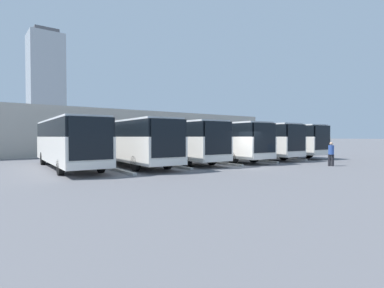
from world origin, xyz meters
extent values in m
plane|color=#5B5B60|center=(0.00, 0.00, 0.00)|extent=(600.00, 600.00, 0.00)
cube|color=silver|center=(-10.43, -5.81, 1.29)|extent=(3.26, 12.02, 1.69)
cube|color=black|center=(-10.43, -5.81, 2.65)|extent=(3.21, 11.84, 1.03)
cube|color=black|center=(-10.07, 0.14, 2.06)|extent=(2.23, 0.18, 2.22)
cube|color=silver|center=(-10.07, 0.14, 0.67)|extent=(2.41, 0.21, 0.40)
cube|color=silver|center=(-10.43, -5.81, 3.23)|extent=(3.13, 11.54, 0.12)
cylinder|color=black|center=(-11.32, -2.06, 0.49)|extent=(0.36, 0.99, 0.97)
cylinder|color=black|center=(-9.09, -2.20, 0.49)|extent=(0.36, 0.99, 0.97)
cylinder|color=black|center=(-11.77, -9.42, 0.49)|extent=(0.36, 0.99, 0.97)
cylinder|color=black|center=(-9.54, -9.56, 0.49)|extent=(0.36, 0.99, 0.97)
cube|color=#9E9E99|center=(-8.34, -4.03, 0.07)|extent=(0.70, 7.58, 0.15)
cube|color=silver|center=(-6.26, -5.70, 1.29)|extent=(3.26, 12.02, 1.69)
cube|color=black|center=(-6.26, -5.70, 2.65)|extent=(3.21, 11.84, 1.03)
cube|color=black|center=(-5.89, 0.25, 2.06)|extent=(2.23, 0.18, 2.22)
cube|color=silver|center=(-5.89, 0.25, 0.67)|extent=(2.41, 0.21, 0.40)
cube|color=silver|center=(-6.26, -5.70, 3.23)|extent=(3.13, 11.54, 0.12)
cylinder|color=black|center=(-7.15, -1.95, 0.49)|extent=(0.36, 0.99, 0.97)
cylinder|color=black|center=(-4.92, -2.09, 0.49)|extent=(0.36, 0.99, 0.97)
cylinder|color=black|center=(-7.60, -9.31, 0.49)|extent=(0.36, 0.99, 0.97)
cylinder|color=black|center=(-5.37, -9.45, 0.49)|extent=(0.36, 0.99, 0.97)
cube|color=#9E9E99|center=(-4.17, -3.92, 0.07)|extent=(0.70, 7.58, 0.15)
cube|color=silver|center=(-2.09, -5.57, 1.29)|extent=(3.26, 12.02, 1.69)
cube|color=black|center=(-2.09, -5.57, 2.65)|extent=(3.21, 11.84, 1.03)
cube|color=black|center=(-1.72, 0.38, 2.06)|extent=(2.23, 0.18, 2.22)
cube|color=silver|center=(-1.72, 0.38, 0.67)|extent=(2.41, 0.21, 0.40)
cube|color=silver|center=(-2.09, -5.57, 3.23)|extent=(3.13, 11.54, 0.12)
cylinder|color=black|center=(-2.97, -1.82, 0.49)|extent=(0.36, 0.99, 0.97)
cylinder|color=black|center=(-0.75, -1.96, 0.49)|extent=(0.36, 0.99, 0.97)
cylinder|color=black|center=(-3.43, -9.18, 0.49)|extent=(0.36, 0.99, 0.97)
cylinder|color=black|center=(-1.20, -9.32, 0.49)|extent=(0.36, 0.99, 0.97)
cube|color=#9E9E99|center=(0.00, -3.79, 0.07)|extent=(0.70, 7.58, 0.15)
cube|color=silver|center=(2.09, -6.02, 1.29)|extent=(3.26, 12.02, 1.69)
cube|color=black|center=(2.09, -6.02, 2.65)|extent=(3.21, 11.84, 1.03)
cube|color=black|center=(2.45, -0.08, 2.06)|extent=(2.23, 0.18, 2.22)
cube|color=silver|center=(2.45, -0.07, 0.67)|extent=(2.41, 0.21, 0.40)
cube|color=silver|center=(2.09, -6.02, 3.23)|extent=(3.13, 11.54, 0.12)
cylinder|color=black|center=(1.20, -2.28, 0.49)|extent=(0.36, 0.99, 0.97)
cylinder|color=black|center=(3.43, -2.41, 0.49)|extent=(0.36, 0.99, 0.97)
cylinder|color=black|center=(0.75, -9.63, 0.49)|extent=(0.36, 0.99, 0.97)
cylinder|color=black|center=(2.97, -9.77, 0.49)|extent=(0.36, 0.99, 0.97)
cube|color=#9E9E99|center=(4.17, -4.24, 0.07)|extent=(0.70, 7.58, 0.15)
cube|color=silver|center=(6.26, -5.62, 1.29)|extent=(3.26, 12.02, 1.69)
cube|color=black|center=(6.26, -5.62, 2.65)|extent=(3.21, 11.84, 1.03)
cube|color=black|center=(6.62, 0.33, 2.06)|extent=(2.23, 0.18, 2.22)
cube|color=silver|center=(6.62, 0.33, 0.67)|extent=(2.41, 0.21, 0.40)
cube|color=silver|center=(6.26, -5.62, 3.23)|extent=(3.13, 11.54, 0.12)
cylinder|color=black|center=(5.37, -1.87, 0.49)|extent=(0.36, 0.99, 0.97)
cylinder|color=black|center=(7.60, -2.01, 0.49)|extent=(0.36, 0.99, 0.97)
cylinder|color=black|center=(4.92, -9.23, 0.49)|extent=(0.36, 0.99, 0.97)
cylinder|color=black|center=(7.15, -9.36, 0.49)|extent=(0.36, 0.99, 0.97)
cube|color=#9E9E99|center=(8.34, -3.84, 0.07)|extent=(0.70, 7.58, 0.15)
cube|color=silver|center=(10.43, -6.37, 1.29)|extent=(3.26, 12.02, 1.69)
cube|color=black|center=(10.43, -6.37, 2.65)|extent=(3.21, 11.84, 1.03)
cube|color=black|center=(10.80, -0.43, 2.06)|extent=(2.23, 0.18, 2.22)
cube|color=silver|center=(10.80, -0.42, 0.67)|extent=(2.41, 0.21, 0.40)
cube|color=silver|center=(10.43, -6.37, 3.23)|extent=(3.13, 11.54, 0.12)
cylinder|color=black|center=(9.54, -2.63, 0.49)|extent=(0.36, 0.99, 0.97)
cylinder|color=black|center=(11.77, -2.76, 0.49)|extent=(0.36, 0.99, 0.97)
cylinder|color=black|center=(9.09, -9.98, 0.49)|extent=(0.36, 0.99, 0.97)
cylinder|color=black|center=(11.32, -10.12, 0.49)|extent=(0.36, 0.99, 0.97)
cylinder|color=black|center=(-5.37, 3.57, 0.42)|extent=(0.25, 0.25, 0.85)
cylinder|color=black|center=(-5.28, 3.37, 0.42)|extent=(0.25, 0.25, 0.85)
cylinder|color=#2D4C99|center=(-5.32, 3.47, 1.18)|extent=(0.51, 0.51, 0.67)
sphere|color=tan|center=(-5.32, 3.47, 1.63)|extent=(0.23, 0.23, 0.23)
cube|color=#A8A399|center=(0.00, -24.03, 2.68)|extent=(43.24, 12.02, 5.36)
cube|color=silver|center=(0.00, -31.54, 5.11)|extent=(43.24, 3.00, 0.24)
cylinder|color=slate|center=(-15.13, -32.64, 2.55)|extent=(0.20, 0.20, 5.11)
cube|color=#ADB2B7|center=(-16.85, -156.47, 27.55)|extent=(16.45, 16.45, 55.09)
cube|color=#4C4C51|center=(-16.85, -156.47, 56.29)|extent=(11.52, 11.52, 2.40)
camera|label=1|loc=(15.82, 14.82, 2.15)|focal=28.00mm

